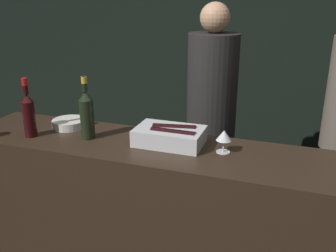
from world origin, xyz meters
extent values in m
cube|color=black|center=(0.00, 2.35, 1.40)|extent=(6.40, 0.06, 2.80)
cube|color=#2D2116|center=(0.00, 0.27, 0.54)|extent=(2.56, 0.54, 1.08)
cube|color=silver|center=(0.00, 0.32, 1.13)|extent=(0.39, 0.25, 0.10)
cylinder|color=black|center=(0.03, 0.28, 1.16)|extent=(0.26, 0.07, 0.07)
cylinder|color=black|center=(0.01, 0.37, 1.16)|extent=(0.26, 0.12, 0.07)
cylinder|color=silver|center=(-0.71, 0.38, 1.11)|extent=(0.22, 0.22, 0.05)
cylinder|color=gray|center=(-0.71, 0.38, 1.13)|extent=(0.18, 0.18, 0.01)
cylinder|color=silver|center=(0.32, 0.31, 1.08)|extent=(0.08, 0.08, 0.00)
cylinder|color=silver|center=(0.32, 0.31, 1.12)|extent=(0.01, 0.01, 0.07)
cone|color=silver|center=(0.32, 0.31, 1.18)|extent=(0.09, 0.09, 0.06)
cylinder|color=black|center=(-0.50, 0.25, 1.20)|extent=(0.08, 0.08, 0.24)
cone|color=black|center=(-0.50, 0.25, 1.35)|extent=(0.08, 0.08, 0.05)
cylinder|color=black|center=(-0.50, 0.25, 1.42)|extent=(0.03, 0.03, 0.09)
cylinder|color=gold|center=(-0.50, 0.25, 1.44)|extent=(0.03, 0.03, 0.04)
cylinder|color=black|center=(-0.84, 0.17, 1.19)|extent=(0.07, 0.07, 0.22)
cone|color=black|center=(-0.84, 0.17, 1.32)|extent=(0.07, 0.07, 0.04)
cylinder|color=black|center=(-0.84, 0.17, 1.40)|extent=(0.03, 0.03, 0.10)
cylinder|color=red|center=(-0.84, 0.17, 1.42)|extent=(0.03, 0.03, 0.04)
cube|color=black|center=(0.08, 1.04, 0.43)|extent=(0.28, 0.20, 0.87)
cylinder|color=black|center=(0.08, 1.04, 1.26)|extent=(0.37, 0.37, 0.78)
sphere|color=tan|center=(0.08, 1.04, 1.75)|extent=(0.21, 0.21, 0.21)
cube|color=black|center=(1.04, 1.16, 0.43)|extent=(0.26, 0.19, 0.87)
camera|label=1|loc=(0.66, -1.58, 1.92)|focal=40.00mm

